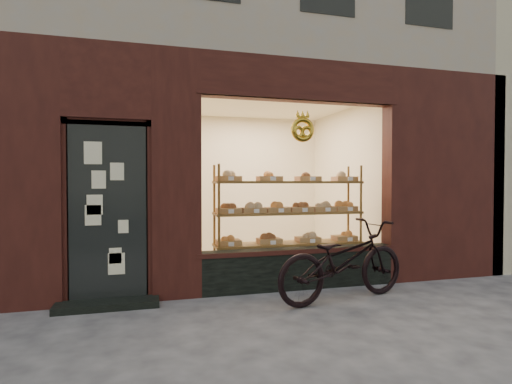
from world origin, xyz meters
name	(u,v)px	position (x,y,z in m)	size (l,w,h in m)	color
ground	(343,357)	(0.00, 0.00, 0.00)	(90.00, 90.00, 0.00)	#3B3B3F
display_shelf	(289,222)	(0.45, 2.55, 0.87)	(2.20, 0.45, 1.70)	brown
bicycle	(343,261)	(0.76, 1.46, 0.49)	(0.65, 1.86, 0.98)	black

